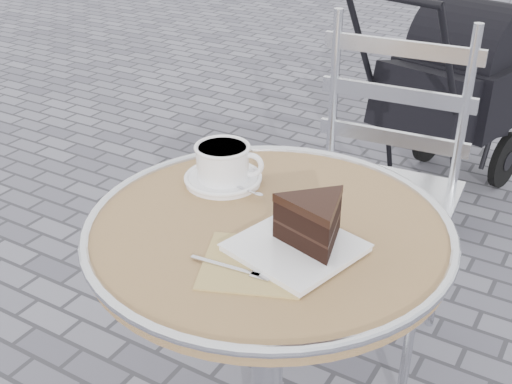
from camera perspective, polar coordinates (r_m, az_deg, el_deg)
The scene contains 5 objects.
cafe_table at distance 1.34m, azimuth 1.06°, elevation -8.97°, with size 0.72×0.72×0.74m.
cappuccino_set at distance 1.38m, azimuth -2.89°, elevation 2.31°, with size 0.19×0.16×0.08m.
cake_plate_set at distance 1.14m, azimuth 4.69°, elevation -3.19°, with size 0.30×0.32×0.11m.
bistro_chair at distance 1.84m, azimuth 11.29°, elevation 3.21°, with size 0.48×0.48×0.98m.
baby_stroller at distance 2.86m, azimuth 17.01°, elevation 7.90°, with size 0.60×0.97×0.94m.
Camera 1 is at (0.52, -0.92, 1.38)m, focal length 45.00 mm.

